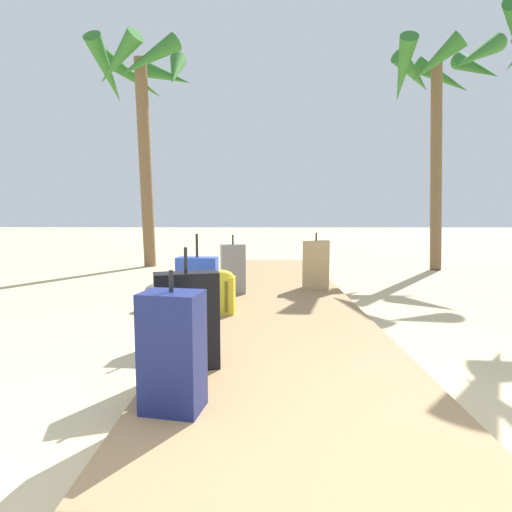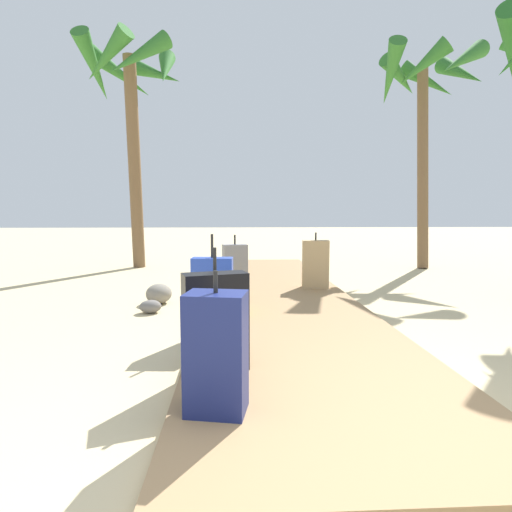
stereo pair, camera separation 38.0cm
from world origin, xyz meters
The scene contains 12 objects.
ground_plane centered at (0.00, 3.29, 0.00)m, with size 60.00×60.00×0.00m, color #CCB789.
boardwalk centered at (0.00, 4.11, 0.04)m, with size 1.89×8.23×0.08m, color #9E7A51.
suitcase_navy centered at (-0.67, 0.78, 0.41)m, with size 0.36×0.29×0.78m.
suitcase_blue centered at (-0.78, 2.33, 0.42)m, with size 0.38×0.20×0.90m.
suitcase_grey centered at (-0.57, 4.10, 0.42)m, with size 0.35×0.25×0.80m.
suitcase_tan centered at (0.60, 4.49, 0.43)m, with size 0.40×0.26×0.81m.
suitcase_black centered at (-0.71, 1.40, 0.42)m, with size 0.47×0.30×0.85m.
backpack_yellow centered at (-0.63, 2.98, 0.33)m, with size 0.31×0.21×0.48m.
palm_tree_far_left centered at (-2.70, 7.47, 3.75)m, with size 2.18×2.20×4.76m.
palm_tree_far_right centered at (3.47, 7.30, 3.77)m, with size 2.15×2.20×4.68m.
rock_left_near centered at (-1.57, 3.39, 0.08)m, with size 0.25×0.21×0.15m, color slate.
rock_left_mid centered at (-1.56, 3.90, 0.13)m, with size 0.33×0.37×0.26m, color gray.
Camera 2 is at (-0.57, -1.37, 1.16)m, focal length 28.64 mm.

